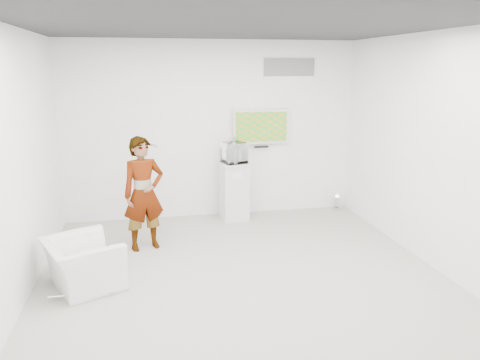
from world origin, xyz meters
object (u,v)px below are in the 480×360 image
(tv, at_px, (261,127))
(armchair, at_px, (83,264))
(pedestal, at_px, (234,191))
(floor_uplight, at_px, (337,202))
(person, at_px, (144,194))

(tv, bearing_deg, armchair, -138.53)
(tv, xyz_separation_m, pedestal, (-0.52, -0.26, -1.06))
(armchair, relative_size, floor_uplight, 3.36)
(pedestal, distance_m, floor_uplight, 1.99)
(tv, distance_m, armchair, 3.89)
(pedestal, bearing_deg, tv, 26.51)
(armchair, distance_m, floor_uplight, 4.79)
(person, distance_m, armchair, 1.42)
(armchair, xyz_separation_m, floor_uplight, (4.19, 2.33, -0.16))
(tv, bearing_deg, floor_uplight, -4.53)
(tv, relative_size, armchair, 1.12)
(armchair, bearing_deg, pedestal, -69.88)
(person, relative_size, armchair, 1.81)
(tv, distance_m, floor_uplight, 2.01)
(floor_uplight, bearing_deg, armchair, -150.93)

